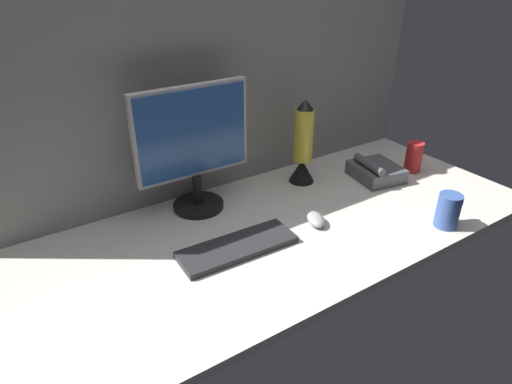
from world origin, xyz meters
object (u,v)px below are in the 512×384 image
at_px(mug_ceramic_blue, 449,210).
at_px(lava_lamp, 303,148).
at_px(monitor, 193,144).
at_px(keyboard, 238,247).
at_px(desk_phone, 375,171).
at_px(mouse, 316,219).
at_px(mug_red_plastic, 414,157).

height_order(mug_ceramic_blue, lava_lamp, lava_lamp).
bearing_deg(monitor, mug_ceramic_blue, -41.73).
height_order(keyboard, desk_phone, desk_phone).
bearing_deg(mouse, lava_lamp, 82.99).
bearing_deg(mug_ceramic_blue, monitor, 138.27).
bearing_deg(keyboard, mug_red_plastic, 7.23).
height_order(monitor, mug_red_plastic, monitor).
bearing_deg(mouse, mug_red_plastic, 31.94).
xyz_separation_m(keyboard, desk_phone, (0.72, 0.12, 0.02)).
bearing_deg(mouse, keyboard, -160.41).
relative_size(keyboard, mouse, 3.85).
relative_size(keyboard, mug_ceramic_blue, 3.14).
relative_size(mouse, desk_phone, 0.44).
height_order(keyboard, mouse, mouse).
distance_m(keyboard, mug_ceramic_blue, 0.71).
relative_size(monitor, mug_ceramic_blue, 3.74).
bearing_deg(mug_red_plastic, lava_lamp, 157.98).
height_order(mouse, mug_ceramic_blue, mug_ceramic_blue).
bearing_deg(keyboard, lava_lamp, 31.95).
bearing_deg(mug_red_plastic, monitor, 165.87).
xyz_separation_m(mouse, lava_lamp, (0.16, 0.28, 0.12)).
xyz_separation_m(keyboard, mouse, (0.30, -0.02, 0.01)).
height_order(keyboard, mug_ceramic_blue, mug_ceramic_blue).
height_order(monitor, keyboard, monitor).
height_order(monitor, mug_ceramic_blue, monitor).
bearing_deg(keyboard, desk_phone, 11.28).
bearing_deg(lava_lamp, mouse, -119.78).
relative_size(mug_red_plastic, desk_phone, 0.58).
xyz_separation_m(mug_ceramic_blue, desk_phone, (0.07, 0.38, -0.03)).
bearing_deg(mug_red_plastic, mouse, -170.82).
relative_size(mug_red_plastic, mug_ceramic_blue, 1.07).
xyz_separation_m(lava_lamp, desk_phone, (0.27, -0.15, -0.11)).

